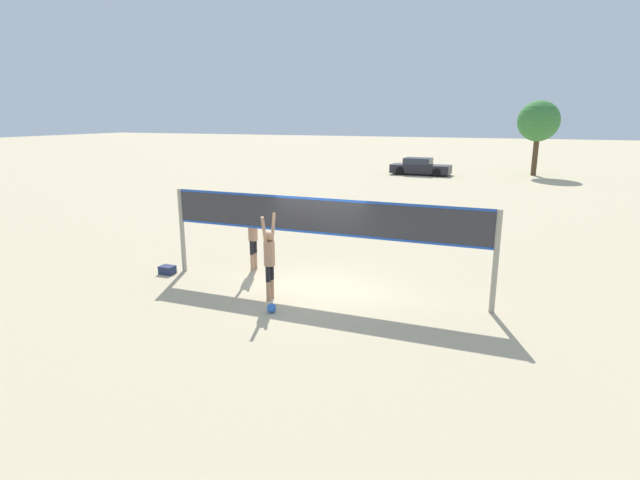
% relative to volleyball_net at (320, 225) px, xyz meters
% --- Properties ---
extents(ground_plane, '(200.00, 200.00, 0.00)m').
position_rel_volleyball_net_xyz_m(ground_plane, '(0.00, 0.00, -1.77)').
color(ground_plane, '#C6B28C').
extents(volleyball_net, '(8.92, 0.13, 2.49)m').
position_rel_volleyball_net_xyz_m(volleyball_net, '(0.00, 0.00, 0.00)').
color(volleyball_net, gray).
rests_on(volleyball_net, ground_plane).
extents(player_spiker, '(0.28, 0.71, 2.20)m').
position_rel_volleyball_net_xyz_m(player_spiker, '(-0.91, -1.15, -0.61)').
color(player_spiker, tan).
rests_on(player_spiker, ground_plane).
extents(player_blocker, '(0.28, 0.72, 2.25)m').
position_rel_volleyball_net_xyz_m(player_blocker, '(-2.52, 0.90, -0.58)').
color(player_blocker, tan).
rests_on(player_blocker, ground_plane).
extents(volleyball, '(0.23, 0.23, 0.23)m').
position_rel_volleyball_net_xyz_m(volleyball, '(-0.45, -1.96, -1.66)').
color(volleyball, blue).
rests_on(volleyball, ground_plane).
extents(gear_bag, '(0.43, 0.32, 0.24)m').
position_rel_volleyball_net_xyz_m(gear_bag, '(-4.70, -0.42, -1.65)').
color(gear_bag, navy).
rests_on(gear_bag, ground_plane).
extents(parked_car_near, '(4.68, 1.98, 1.32)m').
position_rel_volleyball_net_xyz_m(parked_car_near, '(-2.65, 27.93, -1.18)').
color(parked_car_near, '#232328').
rests_on(parked_car_near, ground_plane).
extents(tree_left_cluster, '(3.10, 3.10, 5.71)m').
position_rel_volleyball_net_xyz_m(tree_left_cluster, '(5.71, 30.80, 2.35)').
color(tree_left_cluster, '#4C3823').
rests_on(tree_left_cluster, ground_plane).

